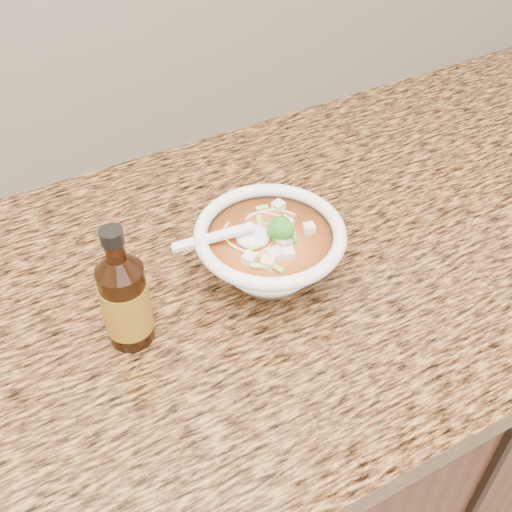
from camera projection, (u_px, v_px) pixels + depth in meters
name	position (u px, v px, depth m)	size (l,w,h in m)	color
counter_slab	(24.00, 363.00, 0.77)	(4.00, 0.68, 0.04)	olive
soup_bowl	(270.00, 253.00, 0.82)	(0.21, 0.19, 0.11)	white
hot_sauce_bottle	(125.00, 300.00, 0.73)	(0.07, 0.07, 0.17)	black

